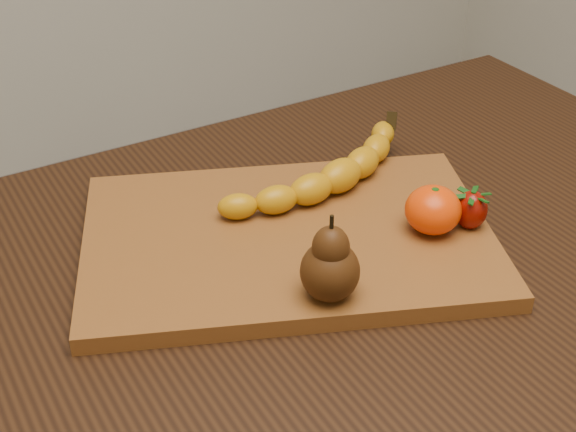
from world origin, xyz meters
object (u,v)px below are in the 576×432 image
table (362,305)px  mandarin (433,210)px  cutting_board (288,239)px  pear (330,257)px

table → mandarin: size_ratio=16.06×
cutting_board → mandarin: bearing=-7.1°
cutting_board → pear: bearing=-78.1°
table → pear: bearing=-141.3°
pear → table: bearing=38.7°
cutting_board → mandarin: 0.16m
table → mandarin: 0.16m
table → pear: 0.21m
pear → mandarin: 0.17m
cutting_board → mandarin: mandarin is taller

